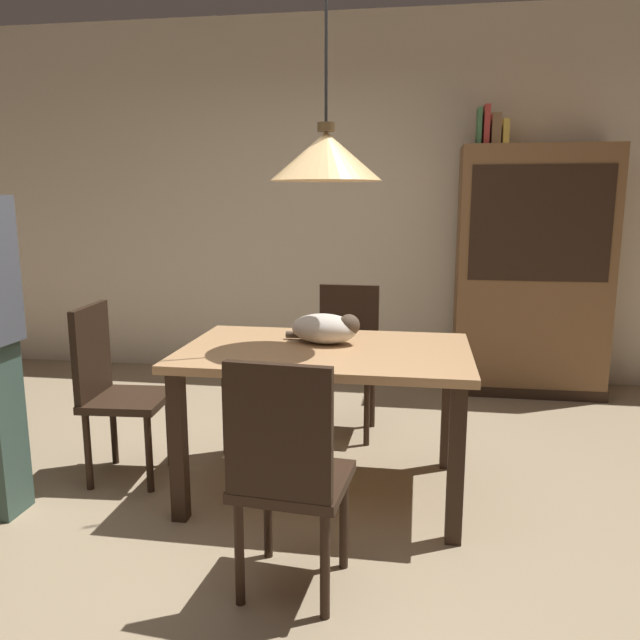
{
  "coord_description": "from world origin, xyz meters",
  "views": [
    {
      "loc": [
        0.54,
        -2.53,
        1.47
      ],
      "look_at": [
        0.04,
        0.6,
        0.85
      ],
      "focal_mm": 34.99,
      "sensor_mm": 36.0,
      "label": 1
    }
  ],
  "objects_px": {
    "chair_far_back": "(347,353)",
    "book_brown_thick": "(495,130)",
    "pendant_lamp": "(326,156)",
    "book_red_tall": "(486,126)",
    "chair_left_side": "(113,385)",
    "chair_near_front": "(287,469)",
    "cat_sleeping": "(326,328)",
    "book_green_slim": "(479,127)",
    "book_yellow_short": "(505,133)",
    "hutch_bookcase": "(531,277)",
    "dining_table": "(326,368)"
  },
  "relations": [
    {
      "from": "cat_sleeping",
      "to": "book_green_slim",
      "type": "distance_m",
      "value": 2.31
    },
    {
      "from": "pendant_lamp",
      "to": "book_red_tall",
      "type": "xyz_separation_m",
      "value": [
        0.89,
        1.92,
        0.33
      ]
    },
    {
      "from": "chair_left_side",
      "to": "pendant_lamp",
      "type": "bearing_deg",
      "value": 0.29
    },
    {
      "from": "chair_left_side",
      "to": "chair_near_front",
      "type": "xyz_separation_m",
      "value": [
        1.12,
        -0.87,
        0.0
      ]
    },
    {
      "from": "cat_sleeping",
      "to": "hutch_bookcase",
      "type": "height_order",
      "value": "hutch_bookcase"
    },
    {
      "from": "chair_left_side",
      "to": "book_brown_thick",
      "type": "xyz_separation_m",
      "value": [
        2.08,
        1.93,
        1.45
      ]
    },
    {
      "from": "pendant_lamp",
      "to": "book_brown_thick",
      "type": "height_order",
      "value": "pendant_lamp"
    },
    {
      "from": "chair_far_back",
      "to": "pendant_lamp",
      "type": "height_order",
      "value": "pendant_lamp"
    },
    {
      "from": "cat_sleeping",
      "to": "book_brown_thick",
      "type": "bearing_deg",
      "value": 61.95
    },
    {
      "from": "pendant_lamp",
      "to": "book_yellow_short",
      "type": "xyz_separation_m",
      "value": [
        1.02,
        1.92,
        0.28
      ]
    },
    {
      "from": "cat_sleeping",
      "to": "book_yellow_short",
      "type": "distance_m",
      "value": 2.37
    },
    {
      "from": "chair_left_side",
      "to": "chair_near_front",
      "type": "relative_size",
      "value": 1.0
    },
    {
      "from": "dining_table",
      "to": "book_red_tall",
      "type": "xyz_separation_m",
      "value": [
        0.89,
        1.92,
        1.34
      ]
    },
    {
      "from": "book_red_tall",
      "to": "chair_near_front",
      "type": "bearing_deg",
      "value": -107.73
    },
    {
      "from": "pendant_lamp",
      "to": "book_green_slim",
      "type": "distance_m",
      "value": 2.12
    },
    {
      "from": "chair_left_side",
      "to": "hutch_bookcase",
      "type": "xyz_separation_m",
      "value": [
        2.4,
        1.92,
        0.38
      ]
    },
    {
      "from": "cat_sleeping",
      "to": "book_green_slim",
      "type": "bearing_deg",
      "value": 64.88
    },
    {
      "from": "book_green_slim",
      "to": "cat_sleeping",
      "type": "bearing_deg",
      "value": -115.12
    },
    {
      "from": "pendant_lamp",
      "to": "hutch_bookcase",
      "type": "height_order",
      "value": "pendant_lamp"
    },
    {
      "from": "book_green_slim",
      "to": "book_yellow_short",
      "type": "relative_size",
      "value": 1.3
    },
    {
      "from": "book_brown_thick",
      "to": "book_green_slim",
      "type": "bearing_deg",
      "value": 180.0
    },
    {
      "from": "dining_table",
      "to": "chair_far_back",
      "type": "xyz_separation_m",
      "value": [
        0.0,
        0.88,
        -0.14
      ]
    },
    {
      "from": "dining_table",
      "to": "book_brown_thick",
      "type": "xyz_separation_m",
      "value": [
        0.96,
        1.92,
        1.31
      ]
    },
    {
      "from": "chair_left_side",
      "to": "book_green_slim",
      "type": "height_order",
      "value": "book_green_slim"
    },
    {
      "from": "chair_left_side",
      "to": "chair_far_back",
      "type": "relative_size",
      "value": 1.0
    },
    {
      "from": "book_green_slim",
      "to": "book_brown_thick",
      "type": "bearing_deg",
      "value": 0.0
    },
    {
      "from": "cat_sleeping",
      "to": "book_yellow_short",
      "type": "bearing_deg",
      "value": 60.28
    },
    {
      "from": "chair_far_back",
      "to": "cat_sleeping",
      "type": "distance_m",
      "value": 0.84
    },
    {
      "from": "dining_table",
      "to": "book_green_slim",
      "type": "distance_m",
      "value": 2.48
    },
    {
      "from": "chair_left_side",
      "to": "pendant_lamp",
      "type": "xyz_separation_m",
      "value": [
        1.13,
        0.01,
        1.15
      ]
    },
    {
      "from": "book_red_tall",
      "to": "book_yellow_short",
      "type": "height_order",
      "value": "book_red_tall"
    },
    {
      "from": "chair_left_side",
      "to": "book_yellow_short",
      "type": "bearing_deg",
      "value": 41.83
    },
    {
      "from": "chair_near_front",
      "to": "book_red_tall",
      "type": "height_order",
      "value": "book_red_tall"
    },
    {
      "from": "chair_left_side",
      "to": "chair_near_front",
      "type": "height_order",
      "value": "same"
    },
    {
      "from": "cat_sleeping",
      "to": "book_red_tall",
      "type": "relative_size",
      "value": 1.41
    },
    {
      "from": "book_red_tall",
      "to": "book_brown_thick",
      "type": "height_order",
      "value": "book_red_tall"
    },
    {
      "from": "chair_far_back",
      "to": "hutch_bookcase",
      "type": "xyz_separation_m",
      "value": [
        1.27,
        1.04,
        0.38
      ]
    },
    {
      "from": "book_brown_thick",
      "to": "book_red_tall",
      "type": "bearing_deg",
      "value": 180.0
    },
    {
      "from": "hutch_bookcase",
      "to": "dining_table",
      "type": "bearing_deg",
      "value": -123.6
    },
    {
      "from": "cat_sleeping",
      "to": "book_green_slim",
      "type": "relative_size",
      "value": 1.52
    },
    {
      "from": "cat_sleeping",
      "to": "dining_table",
      "type": "bearing_deg",
      "value": -83.2
    },
    {
      "from": "chair_far_back",
      "to": "chair_left_side",
      "type": "bearing_deg",
      "value": -141.98
    },
    {
      "from": "chair_near_front",
      "to": "hutch_bookcase",
      "type": "xyz_separation_m",
      "value": [
        1.28,
        2.8,
        0.38
      ]
    },
    {
      "from": "book_brown_thick",
      "to": "hutch_bookcase",
      "type": "bearing_deg",
      "value": -0.27
    },
    {
      "from": "chair_left_side",
      "to": "chair_near_front",
      "type": "bearing_deg",
      "value": -37.88
    },
    {
      "from": "cat_sleeping",
      "to": "pendant_lamp",
      "type": "bearing_deg",
      "value": -83.2
    },
    {
      "from": "hutch_bookcase",
      "to": "book_brown_thick",
      "type": "bearing_deg",
      "value": 179.73
    },
    {
      "from": "chair_far_back",
      "to": "book_green_slim",
      "type": "relative_size",
      "value": 3.58
    },
    {
      "from": "chair_near_front",
      "to": "book_brown_thick",
      "type": "bearing_deg",
      "value": 71.03
    },
    {
      "from": "chair_far_back",
      "to": "book_brown_thick",
      "type": "xyz_separation_m",
      "value": [
        0.95,
        1.04,
        1.45
      ]
    }
  ]
}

